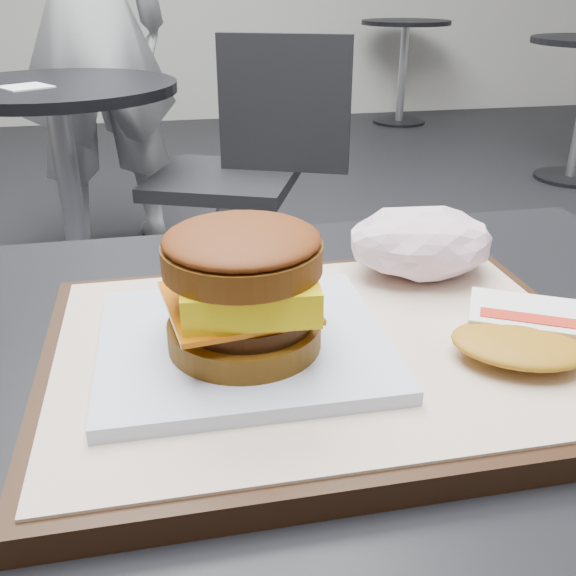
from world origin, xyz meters
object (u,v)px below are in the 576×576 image
(serving_tray, at_px, (322,354))
(crumpled_wrapper, at_px, (421,242))
(neighbor_chair, at_px, (245,163))
(neighbor_table, at_px, (64,152))
(hash_brown, at_px, (528,332))
(breakfast_sandwich, at_px, (244,302))
(customer_table, at_px, (280,575))
(patron, at_px, (88,24))

(serving_tray, bearing_deg, crumpled_wrapper, 41.97)
(crumpled_wrapper, height_order, neighbor_chair, neighbor_chair)
(serving_tray, relative_size, neighbor_table, 0.51)
(hash_brown, bearing_deg, neighbor_table, 107.28)
(breakfast_sandwich, bearing_deg, serving_tray, 5.87)
(breakfast_sandwich, height_order, hash_brown, breakfast_sandwich)
(customer_table, distance_m, neighbor_chair, 1.58)
(customer_table, height_order, serving_tray, serving_tray)
(customer_table, height_order, neighbor_chair, neighbor_chair)
(crumpled_wrapper, height_order, neighbor_table, crumpled_wrapper)
(neighbor_chair, bearing_deg, serving_tray, -95.61)
(customer_table, distance_m, crumpled_wrapper, 0.30)
(serving_tray, height_order, hash_brown, hash_brown)
(customer_table, relative_size, neighbor_chair, 0.91)
(patron, bearing_deg, serving_tray, 80.60)
(crumpled_wrapper, xyz_separation_m, neighbor_chair, (0.04, 1.46, -0.31))
(customer_table, relative_size, neighbor_table, 1.07)
(customer_table, height_order, neighbor_table, customer_table)
(hash_brown, height_order, neighbor_chair, neighbor_chair)
(customer_table, bearing_deg, neighbor_chair, 83.22)
(hash_brown, relative_size, patron, 0.08)
(customer_table, relative_size, hash_brown, 5.93)
(serving_tray, relative_size, neighbor_chair, 0.43)
(neighbor_chair, bearing_deg, hash_brown, -90.64)
(hash_brown, xyz_separation_m, neighbor_chair, (0.02, 1.59, -0.29))
(serving_tray, bearing_deg, customer_table, -158.22)
(hash_brown, bearing_deg, patron, 101.17)
(breakfast_sandwich, relative_size, neighbor_chair, 0.22)
(customer_table, relative_size, serving_tray, 2.11)
(breakfast_sandwich, height_order, neighbor_chair, breakfast_sandwich)
(hash_brown, height_order, neighbor_table, hash_brown)
(neighbor_chair, height_order, patron, patron)
(customer_table, bearing_deg, serving_tray, 21.78)
(breakfast_sandwich, xyz_separation_m, crumpled_wrapper, (0.16, 0.10, -0.01))
(crumpled_wrapper, bearing_deg, neighbor_chair, 88.30)
(crumpled_wrapper, bearing_deg, hash_brown, -78.86)
(breakfast_sandwich, relative_size, hash_brown, 1.42)
(breakfast_sandwich, distance_m, hash_brown, 0.19)
(patron, bearing_deg, crumpled_wrapper, 83.74)
(breakfast_sandwich, bearing_deg, crumpled_wrapper, 32.39)
(customer_table, distance_m, serving_tray, 0.20)
(customer_table, relative_size, crumpled_wrapper, 6.54)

